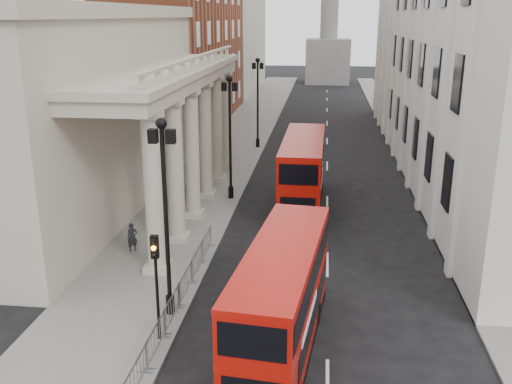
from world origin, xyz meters
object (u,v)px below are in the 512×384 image
Objects in this scene: traffic_light at (156,268)px; pedestrian_b at (192,186)px; lamp_post_mid at (230,129)px; pedestrian_c at (190,188)px; bus_near at (282,298)px; pedestrian_a at (132,237)px; bus_far at (303,171)px; lamp_post_south at (165,206)px; lamp_post_north at (258,97)px.

pedestrian_b is (-2.75, 17.82, -2.19)m from traffic_light.
pedestrian_c is at bearing -168.26° from lamp_post_mid.
pedestrian_a is at bearing 141.78° from bus_near.
pedestrian_a is at bearing 83.71° from pedestrian_b.
lamp_post_mid reaches higher than pedestrian_b.
lamp_post_mid reaches higher than bus_near.
pedestrian_c is at bearing 179.05° from bus_far.
pedestrian_c reaches higher than pedestrian_b.
pedestrian_b is 0.38m from pedestrian_c.
bus_far is (0.07, 17.30, 0.20)m from bus_near.
lamp_post_south is 5.13× the size of pedestrian_c.
bus_near reaches higher than pedestrian_a.
bus_near reaches higher than pedestrian_c.
traffic_light reaches higher than pedestrian_b.
bus_far is 7.81m from pedestrian_c.
lamp_post_north reaches higher than pedestrian_a.
bus_far is 7.74m from pedestrian_b.
lamp_post_south is 0.78× the size of bus_far.
lamp_post_south and lamp_post_mid have the same top height.
pedestrian_c is at bearing 99.25° from traffic_light.
bus_far is (4.82, 17.23, -0.71)m from traffic_light.
lamp_post_mid is 16.00m from lamp_post_north.
bus_near is (4.85, -18.09, -2.71)m from lamp_post_mid.
lamp_post_south reaches higher than pedestrian_b.
lamp_post_south reaches higher than bus_far.
bus_far is at bearing 95.75° from bus_near.
bus_far is at bearing 74.36° from traffic_light.
pedestrian_c reaches higher than pedestrian_a.
bus_near is 6.20× the size of pedestrian_b.
traffic_light is 18.16m from pedestrian_b.
lamp_post_north reaches higher than traffic_light.
pedestrian_b is at bearing 106.60° from pedestrian_c.
bus_near is 0.93× the size of bus_far.
pedestrian_b is (-2.65, 15.80, -3.99)m from lamp_post_south.
lamp_post_south reaches higher than bus_near.
lamp_post_north is at bearing 107.02° from bus_far.
lamp_post_mid is at bearing -175.62° from pedestrian_b.
lamp_post_mid is 4.87m from pedestrian_c.
lamp_post_south reaches higher than traffic_light.
pedestrian_c is (-2.74, -0.57, -3.98)m from lamp_post_mid.
lamp_post_north reaches higher than bus_near.
traffic_light reaches higher than pedestrian_c.
bus_near is at bearing 112.82° from pedestrian_b.
lamp_post_south is 5.20× the size of pedestrian_b.
pedestrian_c is (-0.09, -0.37, 0.01)m from pedestrian_b.
traffic_light is at bearing -104.95° from bus_far.
lamp_post_south is 16.00m from lamp_post_mid.
traffic_light is 17.81m from pedestrian_c.
traffic_light is 2.65× the size of pedestrian_c.
traffic_light reaches higher than pedestrian_a.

